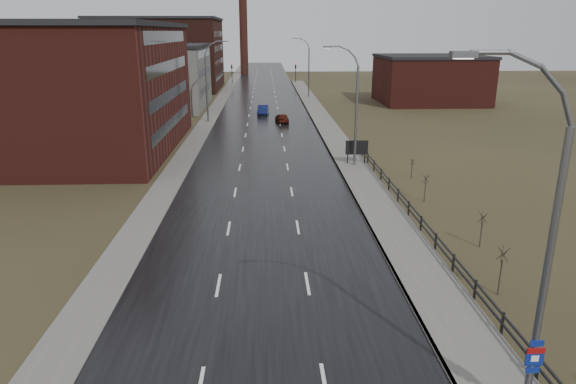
{
  "coord_description": "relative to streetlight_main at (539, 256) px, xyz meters",
  "views": [
    {
      "loc": [
        0.24,
        -11.9,
        12.55
      ],
      "look_at": [
        1.58,
        18.51,
        3.0
      ],
      "focal_mm": 32.0,
      "sensor_mm": 36.0,
      "label": 1
    }
  ],
  "objects": [
    {
      "name": "guardrail",
      "position": [
        1.83,
        16.32,
        -5.35
      ],
      "size": [
        0.1,
        53.05,
        1.1
      ],
      "color": "black",
      "rests_on": "ground"
    },
    {
      "name": "shrub_e",
      "position": [
        3.89,
        23.02,
        -4.89
      ],
      "size": [
        0.52,
        0.55,
        2.2
      ],
      "color": "#382D23",
      "rests_on": "ground"
    },
    {
      "name": "warehouse_mid",
      "position": [
        -26.46,
        76.0,
        -0.8
      ],
      "size": [
        16.32,
        20.4,
        10.5
      ],
      "color": "slate",
      "rests_on": "ground"
    },
    {
      "name": "streetlight_main",
      "position": [
        0.0,
        0.0,
        0.0
      ],
      "size": [
        3.91,
        0.29,
        12.11
      ],
      "color": "slate",
      "rests_on": "ground"
    },
    {
      "name": "traffic_light_right",
      "position": [
        -0.47,
        118.0,
        -1.46
      ],
      "size": [
        0.58,
        2.73,
        5.3
      ],
      "color": "black",
      "rests_on": "ground"
    },
    {
      "name": "car_far",
      "position": [
        -5.86,
        59.27,
        -5.37
      ],
      "size": [
        2.09,
        4.2,
        1.37
      ],
      "primitive_type": "imported",
      "rotation": [
        0.0,
        0.0,
        3.26
      ],
      "color": "#49160C",
      "rests_on": "ground"
    },
    {
      "name": "road",
      "position": [
        -8.47,
        58.0,
        -6.03
      ],
      "size": [
        14.0,
        300.0,
        0.06
      ],
      "primitive_type": "cube",
      "color": "black",
      "rests_on": "ground"
    },
    {
      "name": "warehouse_far",
      "position": [
        -31.47,
        106.0,
        1.7
      ],
      "size": [
        26.52,
        24.48,
        15.5
      ],
      "color": "#331611",
      "rests_on": "ground"
    },
    {
      "name": "sidewalk_right",
      "position": [
        0.13,
        33.0,
        -5.97
      ],
      "size": [
        3.2,
        180.0,
        0.18
      ],
      "primitive_type": "cube",
      "color": "#595651",
      "rests_on": "ground"
    },
    {
      "name": "streetlight_right_far",
      "position": [
        0.03,
        88.0,
        -0.22
      ],
      "size": [
        3.36,
        0.28,
        11.35
      ],
      "color": "slate",
      "rests_on": "ground"
    },
    {
      "name": "building_right",
      "position": [
        21.83,
        80.0,
        -1.8
      ],
      "size": [
        18.36,
        16.32,
        8.5
      ],
      "color": "#471914",
      "rests_on": "ground"
    },
    {
      "name": "streetlight_right_mid",
      "position": [
        0.03,
        34.0,
        -0.22
      ],
      "size": [
        3.36,
        0.28,
        11.35
      ],
      "color": "slate",
      "rests_on": "ground"
    },
    {
      "name": "traffic_light_left",
      "position": [
        -16.47,
        118.0,
        -1.46
      ],
      "size": [
        0.58,
        2.73,
        5.3
      ],
      "color": "black",
      "rests_on": "ground"
    },
    {
      "name": "warehouse_near",
      "position": [
        -29.46,
        43.0,
        0.7
      ],
      "size": [
        22.44,
        28.56,
        13.5
      ],
      "color": "#471914",
      "rests_on": "ground"
    },
    {
      "name": "curb_right",
      "position": [
        -1.39,
        33.0,
        -5.97
      ],
      "size": [
        0.16,
        180.0,
        0.18
      ],
      "primitive_type": "cube",
      "color": "slate",
      "rests_on": "ground"
    },
    {
      "name": "smokestack",
      "position": [
        -14.47,
        148.0,
        9.44
      ],
      "size": [
        2.7,
        2.7,
        30.7
      ],
      "color": "#331611",
      "rests_on": "ground"
    },
    {
      "name": "billboard",
      "position": [
        0.63,
        34.75,
        -4.39
      ],
      "size": [
        2.21,
        0.17,
        2.44
      ],
      "color": "black",
      "rests_on": "ground"
    },
    {
      "name": "car_near",
      "position": [
        -8.59,
        66.72,
        -5.32
      ],
      "size": [
        1.86,
        4.59,
        1.48
      ],
      "primitive_type": "imported",
      "rotation": [
        0.0,
        0.0,
        -0.07
      ],
      "color": "#0D1545",
      "rests_on": "ground"
    },
    {
      "name": "shrub_c",
      "position": [
        3.24,
        8.51,
        -4.69
      ],
      "size": [
        0.61,
        0.64,
        2.57
      ],
      "color": "#382D23",
      "rests_on": "ground"
    },
    {
      "name": "shrub_f",
      "position": [
        4.7,
        29.59,
        -5.1
      ],
      "size": [
        0.44,
        0.46,
        1.82
      ],
      "color": "#382D23",
      "rests_on": "ground"
    },
    {
      "name": "shrub_d",
      "position": [
        4.7,
        14.35,
        -4.87
      ],
      "size": [
        0.53,
        0.56,
        2.25
      ],
      "color": "#382D23",
      "rests_on": "ground"
    },
    {
      "name": "sidewalk_left",
      "position": [
        -16.67,
        58.0,
        -6.0
      ],
      "size": [
        2.4,
        260.0,
        0.12
      ],
      "primitive_type": "cube",
      "color": "#595651",
      "rests_on": "ground"
    },
    {
      "name": "streetlight_left",
      "position": [
        -16.17,
        60.0,
        -0.22
      ],
      "size": [
        3.36,
        0.28,
        11.35
      ],
      "color": "slate",
      "rests_on": "ground"
    }
  ]
}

